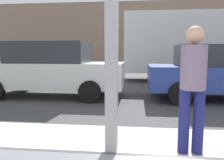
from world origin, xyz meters
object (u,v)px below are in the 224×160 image
at_px(parked_car_white, 51,69).
at_px(parked_car_blue, 219,72).
at_px(box_truck, 194,45).
at_px(pedestrian, 193,82).

xyz_separation_m(parked_car_white, parked_car_blue, (5.17, -0.00, -0.04)).
bearing_deg(box_truck, pedestrian, -103.33).
xyz_separation_m(parked_car_blue, pedestrian, (-1.71, -4.09, 0.22)).
distance_m(parked_car_blue, box_truck, 4.59).
bearing_deg(parked_car_white, pedestrian, -49.76).
distance_m(parked_car_white, pedestrian, 5.36).
relative_size(parked_car_white, pedestrian, 2.85).
relative_size(parked_car_white, box_truck, 0.65).
height_order(parked_car_blue, pedestrian, pedestrian).
height_order(box_truck, pedestrian, box_truck).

